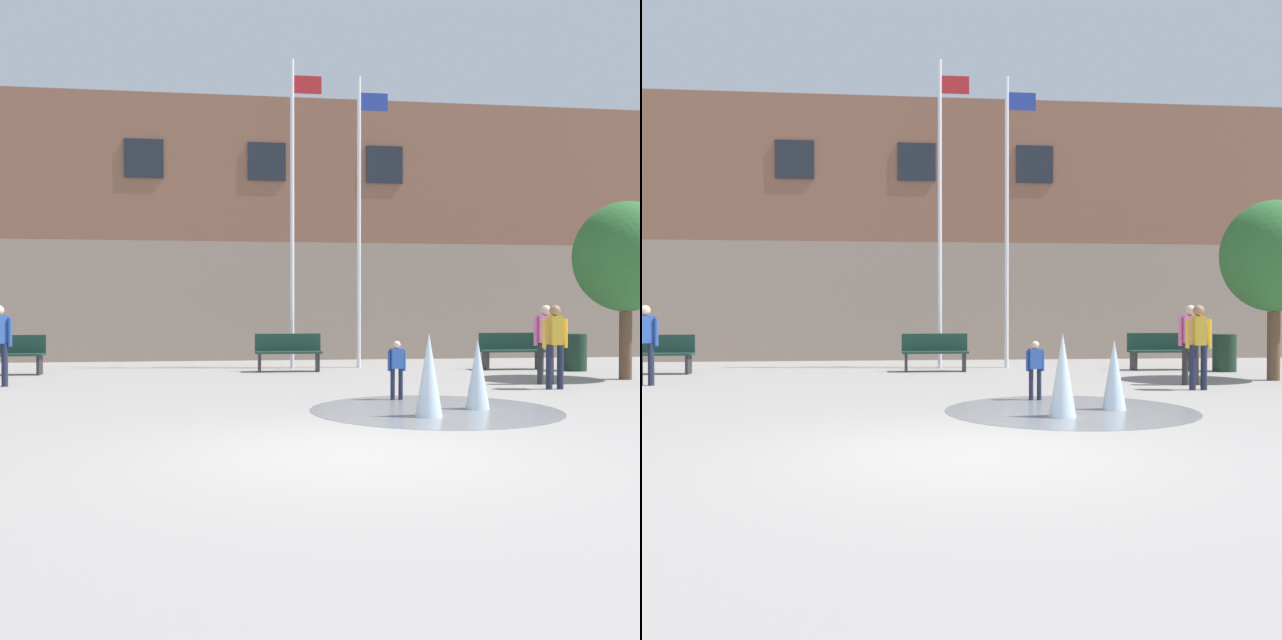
{
  "view_description": "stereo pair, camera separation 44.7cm",
  "coord_description": "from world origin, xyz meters",
  "views": [
    {
      "loc": [
        -1.41,
        -7.69,
        1.53
      ],
      "look_at": [
        0.54,
        6.63,
        1.3
      ],
      "focal_mm": 42.0,
      "sensor_mm": 36.0,
      "label": 1
    },
    {
      "loc": [
        -0.97,
        -7.74,
        1.53
      ],
      "look_at": [
        0.54,
        6.63,
        1.3
      ],
      "focal_mm": 42.0,
      "sensor_mm": 36.0,
      "label": 2
    }
  ],
  "objects": [
    {
      "name": "ground_plane",
      "position": [
        0.0,
        0.0,
        0.0
      ],
      "size": [
        100.0,
        100.0,
        0.0
      ],
      "primitive_type": "plane",
      "color": "gray"
    },
    {
      "name": "library_building",
      "position": [
        0.0,
        17.16,
        3.85
      ],
      "size": [
        36.0,
        6.05,
        7.7
      ],
      "color": "gray",
      "rests_on": "ground"
    },
    {
      "name": "splash_fountain",
      "position": [
        1.85,
        2.83,
        0.42
      ],
      "size": [
        3.77,
        3.77,
        1.19
      ],
      "color": "gray",
      "rests_on": "ground"
    },
    {
      "name": "park_bench_far_left",
      "position": [
        -6.17,
        10.21,
        0.48
      ],
      "size": [
        1.6,
        0.44,
        0.91
      ],
      "color": "#28282D",
      "rests_on": "ground"
    },
    {
      "name": "park_bench_left_of_flagpoles",
      "position": [
        0.27,
        10.25,
        0.48
      ],
      "size": [
        1.6,
        0.44,
        0.91
      ],
      "color": "#28282D",
      "rests_on": "ground"
    },
    {
      "name": "park_bench_far_right",
      "position": [
        5.85,
        10.14,
        0.48
      ],
      "size": [
        1.6,
        0.44,
        0.91
      ],
      "color": "#28282D",
      "rests_on": "ground"
    },
    {
      "name": "adult_watching",
      "position": [
        4.88,
        5.65,
        0.93
      ],
      "size": [
        0.5,
        0.36,
        1.59
      ],
      "rotation": [
        0.0,
        0.0,
        -1.7
      ],
      "color": "#1E233D",
      "rests_on": "ground"
    },
    {
      "name": "adult_near_bench",
      "position": [
        -5.65,
        7.56,
        0.93
      ],
      "size": [
        0.5,
        0.37,
        1.59
      ],
      "rotation": [
        0.0,
        0.0,
        0.67
      ],
      "color": "#1E233D",
      "rests_on": "ground"
    },
    {
      "name": "teen_by_trashcan",
      "position": [
        5.1,
        6.54,
        0.93
      ],
      "size": [
        0.5,
        0.22,
        1.59
      ],
      "rotation": [
        0.0,
        0.0,
        0.07
      ],
      "color": "#28282D",
      "rests_on": "ground"
    },
    {
      "name": "child_with_pink_shirt",
      "position": [
        1.54,
        4.46,
        0.58
      ],
      "size": [
        0.31,
        0.16,
        0.99
      ],
      "rotation": [
        0.0,
        0.0,
        0.18
      ],
      "color": "#1E233D",
      "rests_on": "ground"
    },
    {
      "name": "flagpole_left",
      "position": [
        0.49,
        11.21,
        4.15
      ],
      "size": [
        0.8,
        0.1,
        7.82
      ],
      "color": "silver",
      "rests_on": "ground"
    },
    {
      "name": "flagpole_right",
      "position": [
        2.21,
        11.21,
        3.97
      ],
      "size": [
        0.8,
        0.1,
        7.45
      ],
      "color": "silver",
      "rests_on": "ground"
    },
    {
      "name": "trash_can",
      "position": [
        7.22,
        9.53,
        0.45
      ],
      "size": [
        0.56,
        0.56,
        0.9
      ],
      "primitive_type": "cylinder",
      "color": "#193323",
      "rests_on": "ground"
    },
    {
      "name": "street_tree_near_building",
      "position": [
        7.25,
        7.29,
        2.62
      ],
      "size": [
        2.22,
        2.22,
        3.81
      ],
      "color": "brown",
      "rests_on": "ground"
    }
  ]
}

